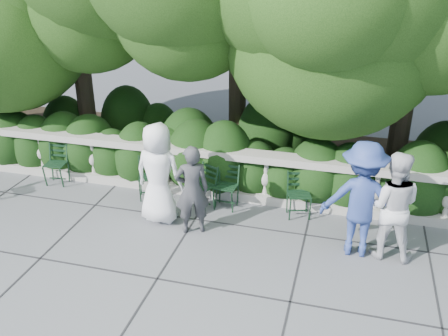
% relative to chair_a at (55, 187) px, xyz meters
% --- Properties ---
extents(ground, '(90.00, 90.00, 0.00)m').
position_rel_chair_a_xyz_m(ground, '(3.67, -1.30, 0.00)').
color(ground, '#54565C').
rests_on(ground, ground).
extents(balustrade, '(12.00, 0.44, 1.00)m').
position_rel_chair_a_xyz_m(balustrade, '(3.67, 0.50, 0.49)').
color(balustrade, '#9E998E').
rests_on(balustrade, ground).
extents(shrub_hedge, '(15.00, 2.60, 1.70)m').
position_rel_chair_a_xyz_m(shrub_hedge, '(3.67, 1.70, 0.00)').
color(shrub_hedge, black).
rests_on(shrub_hedge, ground).
extents(chair_a, '(0.49, 0.53, 0.84)m').
position_rel_chair_a_xyz_m(chair_a, '(0.00, 0.00, 0.00)').
color(chair_a, black).
rests_on(chair_a, ground).
extents(chair_b, '(0.58, 0.61, 0.84)m').
position_rel_chair_a_xyz_m(chair_b, '(2.12, -0.06, 0.00)').
color(chair_b, black).
rests_on(chair_b, ground).
extents(chair_c, '(0.60, 0.62, 0.84)m').
position_rel_chair_a_xyz_m(chair_c, '(3.13, -0.15, 0.00)').
color(chair_c, black).
rests_on(chair_c, ground).
extents(chair_d, '(0.47, 0.51, 0.84)m').
position_rel_chair_a_xyz_m(chair_d, '(3.60, -0.07, 0.00)').
color(chair_d, black).
rests_on(chair_d, ground).
extents(chair_e, '(0.56, 0.59, 0.84)m').
position_rel_chair_a_xyz_m(chair_e, '(5.01, -0.03, 0.00)').
color(chair_e, black).
rests_on(chair_e, ground).
extents(person_businessman, '(0.96, 0.69, 1.84)m').
position_rel_chair_a_xyz_m(person_businessman, '(2.59, -0.65, 0.92)').
color(person_businessman, white).
rests_on(person_businessman, ground).
extents(person_woman_grey, '(0.69, 0.59, 1.60)m').
position_rel_chair_a_xyz_m(person_woman_grey, '(3.27, -0.87, 0.80)').
color(person_woman_grey, '#38383C').
rests_on(person_woman_grey, ground).
extents(person_casual_man, '(0.91, 0.73, 1.79)m').
position_rel_chair_a_xyz_m(person_casual_man, '(6.47, -0.73, 0.89)').
color(person_casual_man, silver).
rests_on(person_casual_man, ground).
extents(person_older_blue, '(1.25, 0.73, 1.92)m').
position_rel_chair_a_xyz_m(person_older_blue, '(6.01, -0.78, 0.96)').
color(person_older_blue, navy).
rests_on(person_older_blue, ground).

